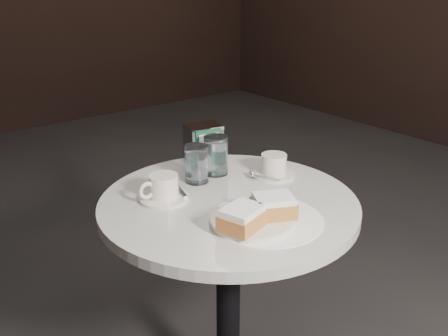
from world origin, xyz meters
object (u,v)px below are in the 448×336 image
(coffee_cup_left, at_px, (163,189))
(napkin_dispenser, at_px, (203,144))
(cafe_table, at_px, (228,262))
(coffee_cup_right, at_px, (274,166))
(beignet_plate, at_px, (255,216))
(water_glass_left, at_px, (197,164))
(water_glass_right, at_px, (216,156))

(coffee_cup_left, xyz_separation_m, napkin_dispenser, (0.25, 0.16, 0.03))
(cafe_table, xyz_separation_m, coffee_cup_right, (0.21, 0.05, 0.23))
(beignet_plate, height_order, water_glass_left, water_glass_left)
(coffee_cup_right, distance_m, napkin_dispenser, 0.25)
(coffee_cup_left, xyz_separation_m, water_glass_left, (0.14, 0.04, 0.02))
(water_glass_right, distance_m, napkin_dispenser, 0.11)
(water_glass_right, relative_size, napkin_dispenser, 0.95)
(cafe_table, distance_m, coffee_cup_right, 0.31)
(cafe_table, bearing_deg, water_glass_left, 88.36)
(coffee_cup_left, distance_m, napkin_dispenser, 0.30)
(coffee_cup_left, relative_size, water_glass_right, 1.24)
(cafe_table, distance_m, coffee_cup_left, 0.29)
(water_glass_right, bearing_deg, coffee_cup_right, -43.80)
(beignet_plate, bearing_deg, water_glass_left, 81.34)
(water_glass_right, bearing_deg, cafe_table, -117.03)
(napkin_dispenser, bearing_deg, water_glass_right, -92.23)
(beignet_plate, distance_m, water_glass_left, 0.31)
(beignet_plate, bearing_deg, coffee_cup_right, 38.38)
(cafe_table, relative_size, napkin_dispenser, 5.99)
(beignet_plate, distance_m, coffee_cup_left, 0.28)
(beignet_plate, xyz_separation_m, water_glass_right, (0.13, 0.32, 0.03))
(cafe_table, relative_size, coffee_cup_left, 5.12)
(cafe_table, bearing_deg, beignet_plate, -105.35)
(coffee_cup_right, xyz_separation_m, water_glass_right, (-0.13, 0.12, 0.03))
(napkin_dispenser, bearing_deg, beignet_plate, -96.90)
(coffee_cup_left, relative_size, coffee_cup_right, 0.89)
(beignet_plate, distance_m, coffee_cup_right, 0.32)
(coffee_cup_right, distance_m, water_glass_right, 0.18)
(coffee_cup_right, bearing_deg, coffee_cup_left, 152.82)
(coffee_cup_left, relative_size, water_glass_left, 1.32)
(beignet_plate, relative_size, water_glass_left, 2.04)
(beignet_plate, relative_size, coffee_cup_left, 1.55)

